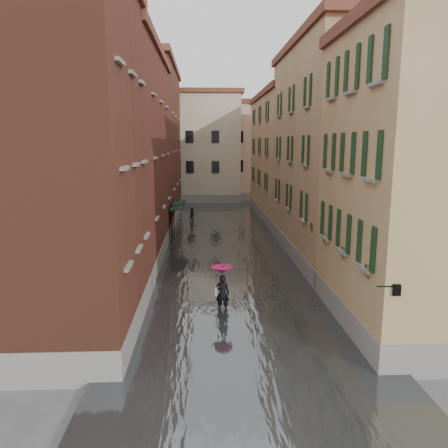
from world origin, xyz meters
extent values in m
plane|color=#515254|center=(0.00, 0.00, 0.00)|extent=(120.00, 120.00, 0.00)
cube|color=#43474A|center=(0.00, 13.00, 0.10)|extent=(10.00, 60.00, 0.20)
cube|color=brown|center=(-7.00, -2.00, 6.50)|extent=(6.00, 8.00, 13.00)
cube|color=#5B201D|center=(-7.00, 9.00, 6.25)|extent=(6.00, 14.00, 12.50)
cube|color=brown|center=(-7.00, 24.00, 7.00)|extent=(6.00, 16.00, 14.00)
cube|color=#A18353|center=(7.00, -2.00, 5.75)|extent=(6.00, 8.00, 11.50)
cube|color=tan|center=(7.00, 9.00, 6.50)|extent=(6.00, 14.00, 13.00)
cube|color=#A18353|center=(7.00, 24.00, 5.75)|extent=(6.00, 16.00, 11.50)
cube|color=beige|center=(-3.00, 38.00, 6.50)|extent=(12.00, 9.00, 13.00)
cube|color=#D1A193|center=(6.00, 40.00, 6.00)|extent=(10.00, 9.00, 12.00)
cube|color=black|center=(-3.45, 14.36, 2.55)|extent=(1.09, 2.69, 0.31)
cylinder|color=black|center=(-3.95, 13.02, 1.40)|extent=(0.06, 0.06, 2.80)
cylinder|color=black|center=(-3.95, 15.71, 1.40)|extent=(0.06, 0.06, 2.80)
cube|color=black|center=(-3.45, 16.10, 2.55)|extent=(1.09, 3.06, 0.31)
cylinder|color=black|center=(-3.95, 14.57, 1.40)|extent=(0.06, 0.06, 2.80)
cylinder|color=black|center=(-3.95, 17.64, 1.40)|extent=(0.06, 0.06, 2.80)
cylinder|color=black|center=(4.05, -6.00, 3.10)|extent=(0.60, 0.05, 0.05)
cube|color=black|center=(4.35, -6.00, 3.00)|extent=(0.22, 0.22, 0.35)
cube|color=beige|center=(4.35, -6.00, 3.00)|extent=(0.14, 0.14, 0.24)
cube|color=brown|center=(4.12, -4.65, 3.15)|extent=(0.22, 0.85, 0.18)
imported|color=#265926|center=(4.12, -4.65, 3.57)|extent=(0.59, 0.51, 0.66)
cube|color=brown|center=(4.12, -2.11, 3.15)|extent=(0.22, 0.85, 0.18)
imported|color=#265926|center=(4.12, -2.11, 3.57)|extent=(0.59, 0.51, 0.66)
cube|color=brown|center=(4.12, 0.63, 3.15)|extent=(0.22, 0.85, 0.18)
imported|color=#265926|center=(4.12, 0.63, 3.57)|extent=(0.59, 0.51, 0.66)
cube|color=brown|center=(4.12, 2.91, 3.15)|extent=(0.22, 0.85, 0.18)
imported|color=#265926|center=(4.12, 2.91, 3.57)|extent=(0.59, 0.51, 0.66)
imported|color=black|center=(-0.66, -0.09, 0.84)|extent=(0.69, 0.53, 1.68)
cube|color=#B9B19A|center=(-0.94, -0.04, 0.95)|extent=(0.08, 0.30, 0.38)
cylinder|color=black|center=(-0.66, -0.09, 1.35)|extent=(0.02, 0.02, 1.00)
cone|color=#A90B41|center=(-0.66, -0.09, 1.92)|extent=(1.00, 1.00, 0.28)
imported|color=black|center=(-2.47, 21.63, 0.71)|extent=(0.84, 0.75, 1.43)
camera|label=1|loc=(-1.46, -18.35, 7.39)|focal=35.00mm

